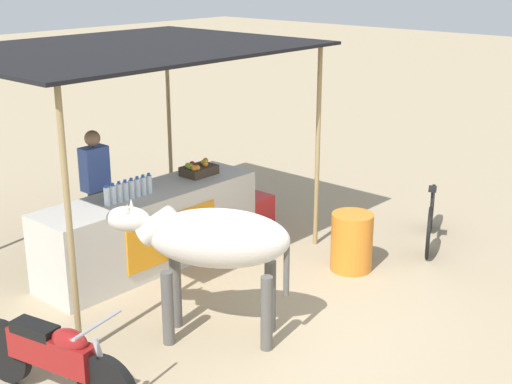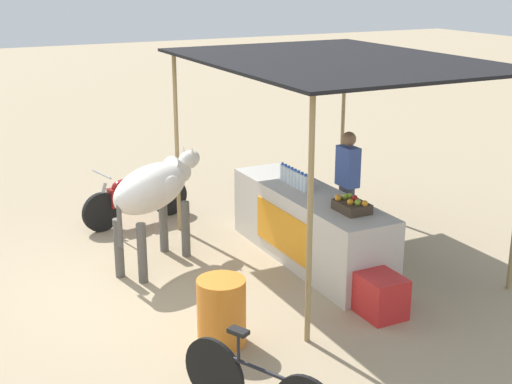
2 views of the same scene
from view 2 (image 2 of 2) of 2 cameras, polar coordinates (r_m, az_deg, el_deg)
name	(u,v)px [view 2 (image 2 of 2)]	position (r m, az deg, el deg)	size (l,w,h in m)	color
ground_plane	(154,291)	(8.89, -8.19, -7.86)	(60.00, 60.00, 0.00)	tan
stall_counter	(309,227)	(9.55, 4.26, -2.77)	(3.00, 0.82, 0.96)	beige
stall_awning	(333,67)	(9.20, 6.20, 9.93)	(4.20, 3.20, 2.69)	black
water_bottle_row	(294,178)	(9.63, 3.03, 1.15)	(0.70, 0.07, 0.25)	silver
fruit_crate	(351,205)	(8.68, 7.65, -1.07)	(0.44, 0.32, 0.18)	#3F3326
vendor_behind_counter	(347,188)	(10.01, 7.29, 0.33)	(0.34, 0.22, 1.65)	#383842
cooler_box	(379,294)	(8.28, 9.80, -8.08)	(0.60, 0.44, 0.48)	red
water_barrel	(222,312)	(7.51, -2.78, -9.55)	(0.51, 0.51, 0.72)	orange
cow	(155,190)	(9.30, -8.11, 0.15)	(1.35, 1.69, 1.44)	silver
motorcycle_parked	(135,197)	(11.09, -9.66, -0.36)	(0.61, 1.78, 0.90)	black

